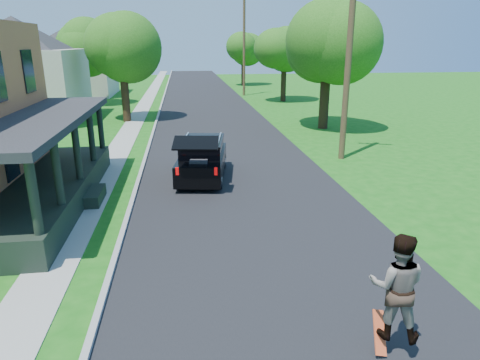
{
  "coord_description": "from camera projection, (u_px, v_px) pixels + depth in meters",
  "views": [
    {
      "loc": [
        -2.11,
        -8.93,
        5.46
      ],
      "look_at": [
        -0.52,
        3.0,
        1.58
      ],
      "focal_mm": 32.0,
      "sensor_mm": 36.0,
      "label": 1
    }
  ],
  "objects": [
    {
      "name": "ground",
      "position": [
        278.0,
        279.0,
        10.36
      ],
      "size": [
        140.0,
        140.0,
        0.0
      ],
      "primitive_type": "plane",
      "color": "#145711",
      "rests_on": "ground"
    },
    {
      "name": "street",
      "position": [
        215.0,
        126.0,
        29.23
      ],
      "size": [
        8.0,
        120.0,
        0.02
      ],
      "primitive_type": "cube",
      "color": "black",
      "rests_on": "ground"
    },
    {
      "name": "curb",
      "position": [
        155.0,
        128.0,
        28.72
      ],
      "size": [
        0.15,
        120.0,
        0.12
      ],
      "primitive_type": "cube",
      "color": "gray",
      "rests_on": "ground"
    },
    {
      "name": "sidewalk",
      "position": [
        131.0,
        128.0,
        28.53
      ],
      "size": [
        1.3,
        120.0,
        0.03
      ],
      "primitive_type": "cube",
      "color": "#97978F",
      "rests_on": "ground"
    },
    {
      "name": "neighbor_house_mid",
      "position": [
        18.0,
        61.0,
        30.02
      ],
      "size": [
        12.78,
        12.78,
        8.3
      ],
      "color": "beige",
      "rests_on": "ground"
    },
    {
      "name": "neighbor_house_far",
      "position": [
        72.0,
        55.0,
        45.12
      ],
      "size": [
        12.78,
        12.78,
        8.3
      ],
      "color": "beige",
      "rests_on": "ground"
    },
    {
      "name": "black_suv",
      "position": [
        202.0,
        159.0,
        17.83
      ],
      "size": [
        2.4,
        4.86,
        2.17
      ],
      "rotation": [
        0.0,
        0.0,
        -0.15
      ],
      "color": "black",
      "rests_on": "ground"
    },
    {
      "name": "skateboarder",
      "position": [
        397.0,
        286.0,
        7.52
      ],
      "size": [
        1.19,
        1.08,
        2.0
      ],
      "rotation": [
        0.0,
        0.0,
        2.73
      ],
      "color": "black",
      "rests_on": "ground"
    },
    {
      "name": "skateboard",
      "position": [
        379.0,
        333.0,
        7.87
      ],
      "size": [
        0.35,
        0.58,
        0.64
      ],
      "rotation": [
        0.0,
        0.0,
        0.0
      ],
      "color": "#C33A10",
      "rests_on": "ground"
    },
    {
      "name": "tree_left_mid",
      "position": [
        121.0,
        45.0,
        29.41
      ],
      "size": [
        5.82,
        5.44,
        7.83
      ],
      "rotation": [
        0.0,
        0.0,
        0.27
      ],
      "color": "black",
      "rests_on": "ground"
    },
    {
      "name": "tree_left_far",
      "position": [
        79.0,
        41.0,
        37.98
      ],
      "size": [
        6.66,
        6.86,
        8.49
      ],
      "rotation": [
        0.0,
        0.0,
        -0.4
      ],
      "color": "black",
      "rests_on": "ground"
    },
    {
      "name": "tree_right_near",
      "position": [
        328.0,
        34.0,
        26.8
      ],
      "size": [
        7.53,
        7.75,
        9.18
      ],
      "rotation": [
        0.0,
        0.0,
        -0.42
      ],
      "color": "black",
      "rests_on": "ground"
    },
    {
      "name": "tree_right_mid",
      "position": [
        284.0,
        43.0,
        40.02
      ],
      "size": [
        5.35,
        5.45,
        7.94
      ],
      "rotation": [
        0.0,
        0.0,
        -0.23
      ],
      "color": "black",
      "rests_on": "ground"
    },
    {
      "name": "tree_right_far",
      "position": [
        243.0,
        49.0,
        55.69
      ],
      "size": [
        5.38,
        5.02,
        7.02
      ],
      "rotation": [
        0.0,
        0.0,
        0.2
      ],
      "color": "black",
      "rests_on": "ground"
    },
    {
      "name": "utility_pole_near",
      "position": [
        350.0,
        42.0,
        19.43
      ],
      "size": [
        1.76,
        0.71,
        10.68
      ],
      "rotation": [
        0.0,
        0.0,
        -0.33
      ],
      "color": "#432D1F",
      "rests_on": "ground"
    },
    {
      "name": "utility_pole_far",
      "position": [
        244.0,
        43.0,
        44.63
      ],
      "size": [
        1.61,
        0.6,
        10.42
      ],
      "rotation": [
        0.0,
        0.0,
        0.29
      ],
      "color": "#432D1F",
      "rests_on": "ground"
    }
  ]
}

